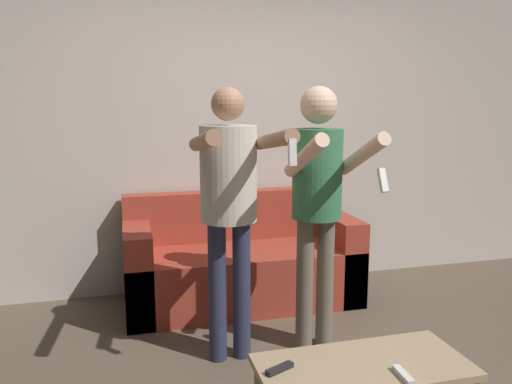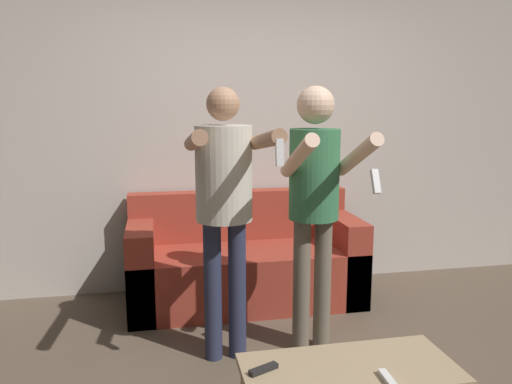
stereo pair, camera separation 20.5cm
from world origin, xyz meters
name	(u,v)px [view 1 (the left image)]	position (x,y,z in m)	size (l,w,h in m)	color
wall_back	(246,131)	(0.00, 1.85, 1.35)	(6.40, 0.06, 2.70)	beige
couch	(241,264)	(-0.15, 1.44, 0.30)	(1.82, 0.76, 0.86)	#9E3828
person_standing_left	(229,192)	(-0.43, 0.53, 1.06)	(0.46, 0.79, 1.67)	#282D47
person_standing_right	(318,190)	(0.14, 0.53, 1.05)	(0.43, 0.69, 1.68)	#6B6051
coffee_table	(363,370)	(0.05, -0.30, 0.31)	(1.03, 0.47, 0.34)	tan
remote_near	(403,375)	(0.17, -0.46, 0.36)	(0.04, 0.15, 0.02)	white
remote_far	(280,369)	(-0.36, -0.26, 0.36)	(0.15, 0.09, 0.02)	black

